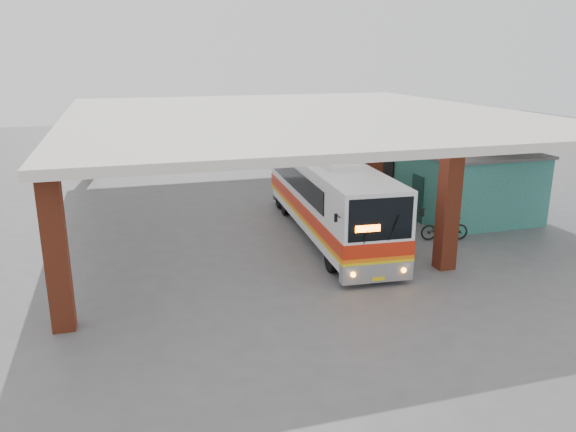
# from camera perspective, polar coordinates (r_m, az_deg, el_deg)

# --- Properties ---
(ground) EXTENTS (90.00, 90.00, 0.00)m
(ground) POSITION_cam_1_polar(r_m,az_deg,el_deg) (21.92, 4.65, -3.34)
(ground) COLOR #515154
(ground) RESTS_ON ground
(brick_columns) EXTENTS (20.10, 21.60, 4.35)m
(brick_columns) POSITION_cam_1_polar(r_m,az_deg,el_deg) (26.35, 3.70, 4.91)
(brick_columns) COLOR maroon
(brick_columns) RESTS_ON ground
(canopy_roof) EXTENTS (21.00, 23.00, 0.30)m
(canopy_roof) POSITION_cam_1_polar(r_m,az_deg,el_deg) (27.11, 0.80, 10.23)
(canopy_roof) COLOR silver
(canopy_roof) RESTS_ON brick_columns
(shop_building) EXTENTS (5.20, 8.20, 3.11)m
(shop_building) POSITION_cam_1_polar(r_m,az_deg,el_deg) (28.29, 16.02, 3.83)
(shop_building) COLOR #2B6C6B
(shop_building) RESTS_ON ground
(coach_bus) EXTENTS (3.23, 11.71, 3.37)m
(coach_bus) POSITION_cam_1_polar(r_m,az_deg,el_deg) (23.10, 4.07, 2.03)
(coach_bus) COLOR white
(coach_bus) RESTS_ON ground
(motorcycle) EXTENTS (2.03, 1.08, 1.02)m
(motorcycle) POSITION_cam_1_polar(r_m,az_deg,el_deg) (23.61, 15.61, -1.17)
(motorcycle) COLOR black
(motorcycle) RESTS_ON ground
(pedestrian) EXTENTS (0.78, 0.72, 1.78)m
(pedestrian) POSITION_cam_1_polar(r_m,az_deg,el_deg) (22.33, 11.98, -0.87)
(pedestrian) COLOR red
(pedestrian) RESTS_ON ground
(red_chair) EXTENTS (0.53, 0.53, 0.88)m
(red_chair) POSITION_cam_1_polar(r_m,az_deg,el_deg) (28.67, 9.21, 2.03)
(red_chair) COLOR #B41322
(red_chair) RESTS_ON ground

